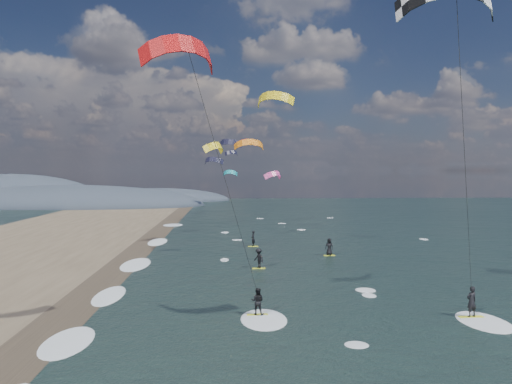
{
  "coord_description": "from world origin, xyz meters",
  "views": [
    {
      "loc": [
        -2.78,
        -18.27,
        8.3
      ],
      "look_at": [
        -1.0,
        12.0,
        7.0
      ],
      "focal_mm": 35.0,
      "sensor_mm": 36.0,
      "label": 1
    }
  ],
  "objects": [
    {
      "name": "bg_kite_field",
      "position": [
        -0.69,
        56.46,
        11.61
      ],
      "size": [
        13.83,
        67.89,
        8.49
      ],
      "color": "orange",
      "rests_on": "ground"
    },
    {
      "name": "kitesurfer_near_a",
      "position": [
        7.82,
        3.82,
        13.07
      ],
      "size": [
        7.78,
        8.43,
        17.04
      ],
      "color": "#EBF72B",
      "rests_on": "ground"
    },
    {
      "name": "shoreline_surf",
      "position": [
        -10.8,
        14.75,
        0.0
      ],
      "size": [
        2.4,
        79.4,
        0.11
      ],
      "color": "white",
      "rests_on": "ground"
    },
    {
      "name": "kitesurfer_near_b",
      "position": [
        -3.32,
        5.72,
        9.4
      ],
      "size": [
        6.96,
        8.79,
        14.81
      ],
      "color": "#EBF72B",
      "rests_on": "ground"
    },
    {
      "name": "coastal_hills",
      "position": [
        -44.84,
        107.86,
        0.0
      ],
      "size": [
        80.0,
        41.0,
        15.0
      ],
      "color": "#3D4756",
      "rests_on": "ground"
    },
    {
      "name": "far_kitesurfers",
      "position": [
        2.24,
        27.79,
        0.86
      ],
      "size": [
        8.41,
        13.2,
        1.72
      ],
      "color": "#EBF72B",
      "rests_on": "ground"
    },
    {
      "name": "wet_sand_strip",
      "position": [
        -12.0,
        10.0,
        0.0
      ],
      "size": [
        3.0,
        240.0,
        0.0
      ],
      "primitive_type": "cube",
      "color": "#382D23",
      "rests_on": "ground"
    }
  ]
}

